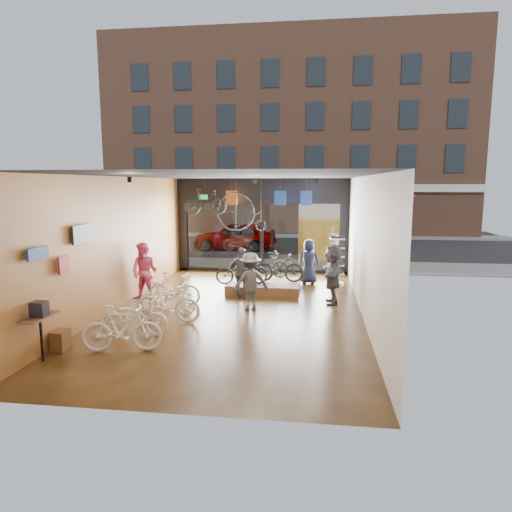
% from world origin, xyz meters
% --- Properties ---
extents(ground_plane, '(7.00, 12.00, 0.04)m').
position_xyz_m(ground_plane, '(0.00, 0.00, -0.02)').
color(ground_plane, black).
rests_on(ground_plane, ground).
extents(ceiling, '(7.00, 12.00, 0.04)m').
position_xyz_m(ceiling, '(0.00, 0.00, 3.82)').
color(ceiling, black).
rests_on(ceiling, ground).
extents(wall_left, '(0.04, 12.00, 3.80)m').
position_xyz_m(wall_left, '(-3.52, 0.00, 1.90)').
color(wall_left, brown).
rests_on(wall_left, ground).
extents(wall_right, '(0.04, 12.00, 3.80)m').
position_xyz_m(wall_right, '(3.52, 0.00, 1.90)').
color(wall_right, beige).
rests_on(wall_right, ground).
extents(wall_back, '(7.00, 0.04, 3.80)m').
position_xyz_m(wall_back, '(0.00, -6.02, 1.90)').
color(wall_back, beige).
rests_on(wall_back, ground).
extents(storefront, '(7.00, 0.26, 3.80)m').
position_xyz_m(storefront, '(0.00, 6.00, 1.90)').
color(storefront, black).
rests_on(storefront, ground).
extents(exit_sign, '(0.35, 0.06, 0.18)m').
position_xyz_m(exit_sign, '(-2.40, 5.88, 3.05)').
color(exit_sign, '#198C26').
rests_on(exit_sign, storefront).
extents(street_road, '(30.00, 18.00, 0.02)m').
position_xyz_m(street_road, '(0.00, 15.00, -0.01)').
color(street_road, black).
rests_on(street_road, ground).
extents(sidewalk_near, '(30.00, 2.40, 0.12)m').
position_xyz_m(sidewalk_near, '(0.00, 7.20, 0.06)').
color(sidewalk_near, slate).
rests_on(sidewalk_near, ground).
extents(sidewalk_far, '(30.00, 2.00, 0.12)m').
position_xyz_m(sidewalk_far, '(0.00, 19.00, 0.06)').
color(sidewalk_far, slate).
rests_on(sidewalk_far, ground).
extents(opposite_building, '(26.00, 5.00, 14.00)m').
position_xyz_m(opposite_building, '(0.00, 21.50, 7.00)').
color(opposite_building, brown).
rests_on(opposite_building, ground).
extents(street_car, '(4.50, 1.81, 1.53)m').
position_xyz_m(street_car, '(-2.19, 12.00, 0.77)').
color(street_car, gray).
rests_on(street_car, street_road).
extents(box_truck, '(2.38, 7.14, 2.81)m').
position_xyz_m(box_truck, '(2.55, 11.00, 1.41)').
color(box_truck, silver).
rests_on(box_truck, street_road).
extents(floor_bike_1, '(1.79, 0.81, 1.04)m').
position_xyz_m(floor_bike_1, '(-1.91, -3.50, 0.52)').
color(floor_bike_1, beige).
rests_on(floor_bike_1, ground_plane).
extents(floor_bike_2, '(1.72, 0.61, 0.90)m').
position_xyz_m(floor_bike_2, '(-2.10, -2.40, 0.45)').
color(floor_bike_2, beige).
rests_on(floor_bike_2, ground_plane).
extents(floor_bike_3, '(1.79, 0.60, 1.06)m').
position_xyz_m(floor_bike_3, '(-1.62, -1.31, 0.53)').
color(floor_bike_3, beige).
rests_on(floor_bike_3, ground_plane).
extents(floor_bike_4, '(1.73, 0.84, 0.87)m').
position_xyz_m(floor_bike_4, '(-1.86, -0.57, 0.44)').
color(floor_bike_4, beige).
rests_on(floor_bike_4, ground_plane).
extents(floor_bike_5, '(1.67, 0.60, 0.98)m').
position_xyz_m(floor_bike_5, '(-1.98, 0.40, 0.49)').
color(floor_bike_5, beige).
rests_on(floor_bike_5, ground_plane).
extents(display_platform, '(2.40, 1.80, 0.30)m').
position_xyz_m(display_platform, '(0.49, 2.57, 0.15)').
color(display_platform, brown).
rests_on(display_platform, ground_plane).
extents(display_bike_left, '(1.79, 0.95, 0.90)m').
position_xyz_m(display_bike_left, '(-0.21, 2.12, 0.75)').
color(display_bike_left, black).
rests_on(display_bike_left, display_platform).
extents(display_bike_mid, '(1.70, 0.54, 1.01)m').
position_xyz_m(display_bike_mid, '(0.98, 2.60, 0.80)').
color(display_bike_mid, black).
rests_on(display_bike_mid, display_platform).
extents(display_bike_right, '(1.86, 1.01, 0.93)m').
position_xyz_m(display_bike_right, '(0.39, 3.22, 0.76)').
color(display_bike_right, black).
rests_on(display_bike_right, display_platform).
extents(customer_1, '(0.99, 0.83, 1.82)m').
position_xyz_m(customer_1, '(-3.00, 0.70, 0.91)').
color(customer_1, '#CC4C72').
rests_on(customer_1, ground_plane).
extents(customer_2, '(1.00, 0.54, 1.63)m').
position_xyz_m(customer_2, '(-0.07, 1.36, 0.81)').
color(customer_2, '#3F3F44').
rests_on(customer_2, ground_plane).
extents(customer_3, '(1.24, 1.01, 1.66)m').
position_xyz_m(customer_3, '(0.37, 0.09, 0.83)').
color(customer_3, '#3F3F44').
rests_on(customer_3, ground_plane).
extents(customer_4, '(0.81, 0.54, 1.62)m').
position_xyz_m(customer_4, '(1.96, 3.83, 0.81)').
color(customer_4, '#161C33').
rests_on(customer_4, ground_plane).
extents(customer_5, '(0.57, 1.68, 1.80)m').
position_xyz_m(customer_5, '(2.72, 1.17, 0.90)').
color(customer_5, '#3F3F44').
rests_on(customer_5, ground_plane).
extents(sunglasses_rack, '(0.63, 0.57, 1.80)m').
position_xyz_m(sunglasses_rack, '(2.95, 3.72, 0.90)').
color(sunglasses_rack, white).
rests_on(sunglasses_rack, ground_plane).
extents(wall_merch, '(0.40, 2.40, 2.60)m').
position_xyz_m(wall_merch, '(-3.38, -3.50, 1.30)').
color(wall_merch, navy).
rests_on(wall_merch, wall_left).
extents(penny_farthing, '(1.81, 0.06, 1.44)m').
position_xyz_m(penny_farthing, '(-0.50, 4.44, 2.50)').
color(penny_farthing, black).
rests_on(penny_farthing, ceiling).
extents(hung_bike, '(1.64, 0.84, 0.95)m').
position_xyz_m(hung_bike, '(-1.92, 4.20, 2.93)').
color(hung_bike, black).
rests_on(hung_bike, ceiling).
extents(jersey_left, '(0.45, 0.03, 0.55)m').
position_xyz_m(jersey_left, '(-1.10, 5.20, 3.05)').
color(jersey_left, '#CC5919').
rests_on(jersey_left, ceiling).
extents(jersey_mid, '(0.45, 0.03, 0.55)m').
position_xyz_m(jersey_mid, '(0.80, 5.20, 3.05)').
color(jersey_mid, '#1E3F99').
rests_on(jersey_mid, ceiling).
extents(jersey_right, '(0.45, 0.03, 0.55)m').
position_xyz_m(jersey_right, '(1.80, 5.20, 3.05)').
color(jersey_right, '#1E3F99').
rests_on(jersey_right, ceiling).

